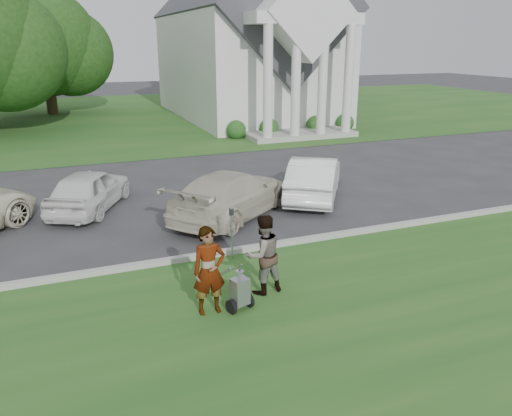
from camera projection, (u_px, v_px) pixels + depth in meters
ground at (238, 263)px, 12.24m from camera, size 120.00×120.00×0.00m
grass_strip at (290, 323)px, 9.59m from camera, size 80.00×7.00×0.01m
church_lawn at (113, 116)px, 36.05m from camera, size 80.00×30.00×0.01m
curb at (230, 252)px, 12.70m from camera, size 80.00×0.18×0.15m
church at (248, 29)px, 33.88m from camera, size 9.19×19.00×24.10m
tree_back at (45, 48)px, 35.79m from camera, size 9.61×7.60×8.89m
striping_cart at (240, 292)px, 9.95m from camera, size 0.70×1.09×0.94m
person_left at (209, 271)px, 9.72m from camera, size 0.66×0.44×1.81m
person_right at (263, 255)px, 10.53m from camera, size 0.95×0.79×1.75m
parking_meter_near at (232, 227)px, 12.18m from camera, size 0.10×0.09×1.35m
car_b at (89, 190)px, 15.88m from camera, size 3.18×4.27×1.35m
car_c at (232, 194)px, 15.28m from camera, size 5.09×4.66×1.43m
car_d at (314, 178)px, 17.08m from camera, size 3.72×4.53×1.45m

